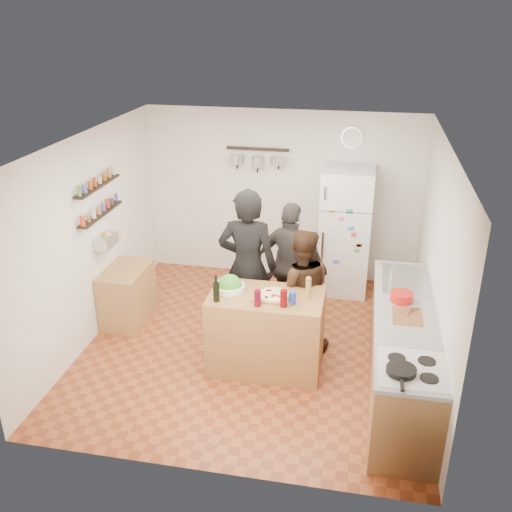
% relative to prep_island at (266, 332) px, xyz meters
% --- Properties ---
extents(room_shell, '(4.20, 4.20, 4.20)m').
position_rel_prep_island_xyz_m(room_shell, '(-0.21, 0.78, 0.79)').
color(room_shell, brown).
rests_on(room_shell, ground).
extents(prep_island, '(1.25, 0.72, 0.91)m').
position_rel_prep_island_xyz_m(prep_island, '(0.00, 0.00, 0.00)').
color(prep_island, '#9C6639').
rests_on(prep_island, floor).
extents(pizza_board, '(0.42, 0.34, 0.02)m').
position_rel_prep_island_xyz_m(pizza_board, '(0.08, -0.02, 0.47)').
color(pizza_board, brown).
rests_on(pizza_board, prep_island).
extents(pizza, '(0.34, 0.34, 0.02)m').
position_rel_prep_island_xyz_m(pizza, '(0.08, -0.02, 0.48)').
color(pizza, beige).
rests_on(pizza, pizza_board).
extents(salad_bowl, '(0.33, 0.33, 0.07)m').
position_rel_prep_island_xyz_m(salad_bowl, '(-0.42, 0.05, 0.49)').
color(salad_bowl, silver).
rests_on(salad_bowl, prep_island).
extents(wine_bottle, '(0.07, 0.07, 0.22)m').
position_rel_prep_island_xyz_m(wine_bottle, '(-0.50, -0.22, 0.56)').
color(wine_bottle, black).
rests_on(wine_bottle, prep_island).
extents(wine_glass_near, '(0.07, 0.07, 0.18)m').
position_rel_prep_island_xyz_m(wine_glass_near, '(-0.05, -0.24, 0.54)').
color(wine_glass_near, '#4E0616').
rests_on(wine_glass_near, prep_island).
extents(wine_glass_far, '(0.08, 0.08, 0.19)m').
position_rel_prep_island_xyz_m(wine_glass_far, '(0.22, -0.20, 0.55)').
color(wine_glass_far, '#520709').
rests_on(wine_glass_far, prep_island).
extents(pepper_mill, '(0.06, 0.06, 0.20)m').
position_rel_prep_island_xyz_m(pepper_mill, '(0.45, 0.05, 0.55)').
color(pepper_mill, olive).
rests_on(pepper_mill, prep_island).
extents(salt_canister, '(0.08, 0.08, 0.13)m').
position_rel_prep_island_xyz_m(salt_canister, '(0.30, -0.12, 0.52)').
color(salt_canister, navy).
rests_on(salt_canister, prep_island).
extents(person_left, '(0.72, 0.48, 1.93)m').
position_rel_prep_island_xyz_m(person_left, '(-0.33, 0.57, 0.51)').
color(person_left, black).
rests_on(person_left, floor).
extents(person_center, '(0.82, 0.69, 1.51)m').
position_rel_prep_island_xyz_m(person_center, '(0.32, 0.49, 0.30)').
color(person_center, black).
rests_on(person_center, floor).
extents(person_back, '(1.03, 0.64, 1.63)m').
position_rel_prep_island_xyz_m(person_back, '(0.13, 1.05, 0.36)').
color(person_back, '#312D2B').
rests_on(person_back, floor).
extents(counter_run, '(0.63, 2.63, 0.90)m').
position_rel_prep_island_xyz_m(counter_run, '(1.49, -0.15, -0.01)').
color(counter_run, '#9E7042').
rests_on(counter_run, floor).
extents(stove_top, '(0.60, 0.62, 0.02)m').
position_rel_prep_island_xyz_m(stove_top, '(1.49, -1.10, 0.46)').
color(stove_top, white).
rests_on(stove_top, counter_run).
extents(skillet, '(0.26, 0.26, 0.05)m').
position_rel_prep_island_xyz_m(skillet, '(1.39, -1.19, 0.49)').
color(skillet, black).
rests_on(skillet, stove_top).
extents(sink, '(0.50, 0.80, 0.03)m').
position_rel_prep_island_xyz_m(sink, '(1.49, 0.70, 0.46)').
color(sink, silver).
rests_on(sink, counter_run).
extents(cutting_board, '(0.30, 0.40, 0.02)m').
position_rel_prep_island_xyz_m(cutting_board, '(1.49, -0.19, 0.46)').
color(cutting_board, brown).
rests_on(cutting_board, counter_run).
extents(red_bowl, '(0.24, 0.24, 0.10)m').
position_rel_prep_island_xyz_m(red_bowl, '(1.44, 0.14, 0.51)').
color(red_bowl, red).
rests_on(red_bowl, counter_run).
extents(fridge, '(0.70, 0.68, 1.80)m').
position_rel_prep_island_xyz_m(fridge, '(0.74, 2.15, 0.45)').
color(fridge, white).
rests_on(fridge, floor).
extents(wall_clock, '(0.30, 0.03, 0.30)m').
position_rel_prep_island_xyz_m(wall_clock, '(0.74, 2.48, 1.69)').
color(wall_clock, silver).
rests_on(wall_clock, back_wall).
extents(spice_shelf_lower, '(0.12, 1.00, 0.02)m').
position_rel_prep_island_xyz_m(spice_shelf_lower, '(-2.14, 0.60, 1.04)').
color(spice_shelf_lower, black).
rests_on(spice_shelf_lower, left_wall).
extents(spice_shelf_upper, '(0.12, 1.00, 0.02)m').
position_rel_prep_island_xyz_m(spice_shelf_upper, '(-2.14, 0.60, 1.40)').
color(spice_shelf_upper, black).
rests_on(spice_shelf_upper, left_wall).
extents(produce_basket, '(0.18, 0.35, 0.14)m').
position_rel_prep_island_xyz_m(produce_basket, '(-2.11, 0.60, 0.69)').
color(produce_basket, silver).
rests_on(produce_basket, left_wall).
extents(side_table, '(0.50, 0.80, 0.73)m').
position_rel_prep_island_xyz_m(side_table, '(-1.95, 0.69, -0.09)').
color(side_table, '#A97D46').
rests_on(side_table, floor).
extents(pot_rack, '(0.90, 0.04, 0.04)m').
position_rel_prep_island_xyz_m(pot_rack, '(-0.56, 2.40, 1.49)').
color(pot_rack, black).
rests_on(pot_rack, back_wall).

